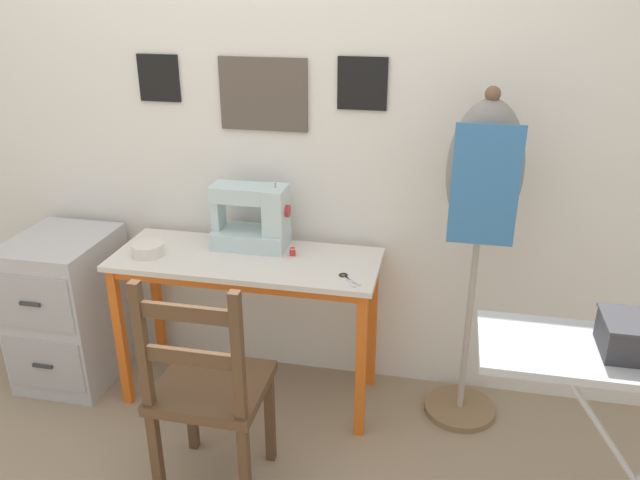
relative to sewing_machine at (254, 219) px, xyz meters
The scene contains 11 objects.
ground_plane 0.92m from the sewing_machine, 91.47° to the right, with size 14.00×14.00×0.00m, color gray.
wall_back 0.46m from the sewing_machine, 92.90° to the left, with size 10.00×0.07×2.55m.
sewing_table 0.27m from the sewing_machine, 93.85° to the right, with size 1.18×0.45×0.72m.
sewing_machine is the anchor object (origin of this frame).
fabric_bowl 0.49m from the sewing_machine, 157.34° to the right, with size 0.14×0.14×0.05m.
scissors 0.53m from the sewing_machine, 26.96° to the right, with size 0.10×0.12×0.01m.
thread_spool_near_machine 0.23m from the sewing_machine, 18.54° to the right, with size 0.03×0.03×0.04m.
wooden_chair 0.83m from the sewing_machine, 87.16° to the right, with size 0.40×0.38×0.95m.
filing_cabinet 1.05m from the sewing_machine, behind, with size 0.42×0.52×0.73m.
dress_form 1.00m from the sewing_machine, ahead, with size 0.32×0.32×1.48m.
storage_box 1.61m from the sewing_machine, 31.92° to the right, with size 0.17×0.17×0.11m.
Camera 1 is at (0.83, -2.15, 1.85)m, focal length 35.00 mm.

